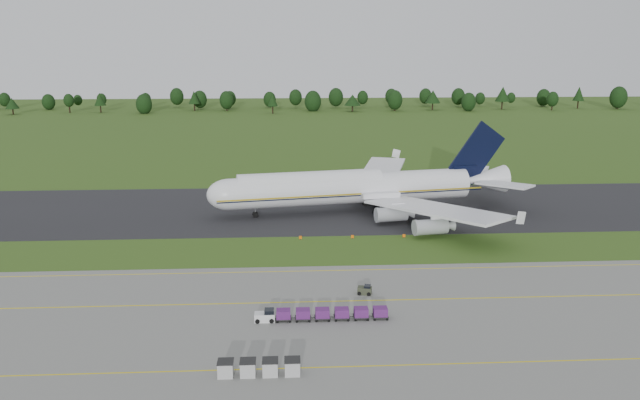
{
  "coord_description": "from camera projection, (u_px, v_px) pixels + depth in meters",
  "views": [
    {
      "loc": [
        -1.96,
        -102.23,
        35.1
      ],
      "look_at": [
        3.68,
        2.0,
        8.5
      ],
      "focal_mm": 35.0,
      "sensor_mm": 36.0,
      "label": 1
    }
  ],
  "objects": [
    {
      "name": "aircraft",
      "position": [
        356.0,
        187.0,
        131.41
      ],
      "size": [
        66.46,
        63.68,
        18.59
      ],
      "color": "white",
      "rests_on": "ground"
    },
    {
      "name": "tree_line",
      "position": [
        296.0,
        99.0,
        320.17
      ],
      "size": [
        529.32,
        21.34,
        12.0
      ],
      "color": "black",
      "rests_on": "ground"
    },
    {
      "name": "uld_row",
      "position": [
        259.0,
        367.0,
        67.31
      ],
      "size": [
        8.95,
        1.75,
        1.72
      ],
      "color": "#ADADAD",
      "rests_on": "apron"
    },
    {
      "name": "utility_cart",
      "position": [
        365.0,
        291.0,
        88.95
      ],
      "size": [
        2.18,
        1.61,
        1.07
      ],
      "color": "#303525",
      "rests_on": "apron"
    },
    {
      "name": "apron_markings",
      "position": [
        304.0,
        317.0,
        81.57
      ],
      "size": [
        300.0,
        30.2,
        0.01
      ],
      "color": "#D8C30C",
      "rests_on": "apron"
    },
    {
      "name": "edge_markers",
      "position": [
        352.0,
        237.0,
        114.52
      ],
      "size": [
        19.63,
        0.3,
        0.6
      ],
      "color": "#EF6007",
      "rests_on": "ground"
    },
    {
      "name": "apron",
      "position": [
        306.0,
        343.0,
        74.79
      ],
      "size": [
        300.0,
        52.0,
        0.06
      ],
      "primitive_type": "cube",
      "color": "slate",
      "rests_on": "ground"
    },
    {
      "name": "baggage_train",
      "position": [
        320.0,
        314.0,
        80.66
      ],
      "size": [
        17.34,
        1.57,
        1.51
      ],
      "color": "silver",
      "rests_on": "apron"
    },
    {
      "name": "taxiway",
      "position": [
        297.0,
        209.0,
        134.78
      ],
      "size": [
        300.0,
        40.0,
        0.08
      ],
      "primitive_type": "cube",
      "color": "black",
      "rests_on": "ground"
    },
    {
      "name": "ground",
      "position": [
        299.0,
        251.0,
        107.69
      ],
      "size": [
        600.0,
        600.0,
        0.0
      ],
      "primitive_type": "plane",
      "color": "#304E17",
      "rests_on": "ground"
    }
  ]
}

